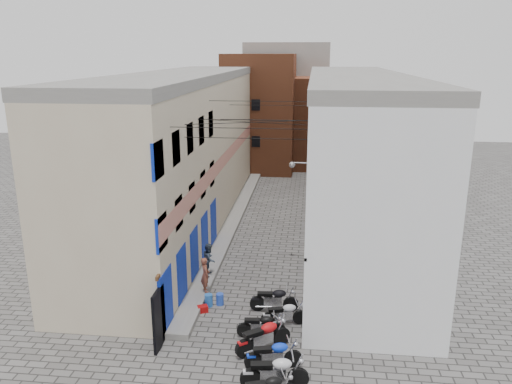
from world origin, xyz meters
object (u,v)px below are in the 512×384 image
at_px(motorcycle_b, 275,370).
at_px(water_jug_far, 220,299).
at_px(person_b, 209,259).
at_px(water_jug_near, 209,300).
at_px(red_crate, 203,309).
at_px(motorcycle_c, 273,353).
at_px(motorcycle_f, 284,313).
at_px(motorcycle_g, 274,298).
at_px(motorcycle_d, 263,335).
at_px(person_a, 205,275).
at_px(motorcycle_e, 261,324).

relative_size(motorcycle_b, water_jug_far, 4.42).
bearing_deg(person_b, water_jug_near, -167.88).
xyz_separation_m(water_jug_far, red_crate, (-0.59, -0.67, -0.12)).
relative_size(water_jug_near, red_crate, 1.27).
relative_size(motorcycle_b, red_crate, 5.28).
xyz_separation_m(motorcycle_c, motorcycle_f, (0.20, 2.76, -0.04)).
bearing_deg(motorcycle_f, motorcycle_b, -15.05).
bearing_deg(motorcycle_b, motorcycle_g, 176.64).
bearing_deg(water_jug_near, motorcycle_c, -52.50).
bearing_deg(motorcycle_b, red_crate, -151.56).
height_order(motorcycle_b, water_jug_far, motorcycle_b).
bearing_deg(water_jug_near, motorcycle_d, -49.03).
relative_size(water_jug_near, water_jug_far, 1.06).
bearing_deg(person_b, red_crate, -172.42).
xyz_separation_m(person_a, water_jug_near, (0.30, -0.82, -0.76)).
distance_m(motorcycle_b, person_b, 8.19).
bearing_deg(motorcycle_f, person_b, -148.47).
height_order(motorcycle_g, person_b, person_b).
height_order(motorcycle_d, person_a, person_a).
relative_size(motorcycle_b, motorcycle_f, 1.19).
xyz_separation_m(motorcycle_b, water_jug_near, (-3.11, 4.89, -0.37)).
bearing_deg(motorcycle_d, water_jug_far, 177.42).
relative_size(motorcycle_c, person_a, 1.27).
relative_size(motorcycle_g, person_b, 1.30).
height_order(water_jug_near, water_jug_far, water_jug_near).
relative_size(motorcycle_e, water_jug_near, 3.46).
xyz_separation_m(motorcycle_b, red_crate, (-3.25, 4.40, -0.50)).
distance_m(motorcycle_g, red_crate, 2.92).
bearing_deg(motorcycle_b, motorcycle_f, 170.69).
height_order(motorcycle_c, person_a, person_a).
bearing_deg(person_a, water_jug_near, 173.90).
xyz_separation_m(motorcycle_d, water_jug_near, (-2.56, 2.95, -0.37)).
bearing_deg(person_b, motorcycle_e, -146.31).
bearing_deg(person_a, motorcycle_f, -145.49).
height_order(person_b, water_jug_far, person_b).
height_order(motorcycle_e, motorcycle_g, motorcycle_g).
xyz_separation_m(motorcycle_f, motorcycle_g, (-0.48, 1.06, 0.04)).
bearing_deg(person_a, person_b, -20.47).
bearing_deg(person_b, motorcycle_b, -152.64).
relative_size(motorcycle_b, water_jug_near, 4.16).
bearing_deg(motorcycle_g, person_b, -133.13).
height_order(motorcycle_b, water_jug_near, motorcycle_b).
relative_size(motorcycle_e, person_b, 1.19).
xyz_separation_m(motorcycle_c, water_jug_far, (-2.56, 4.08, -0.32)).
height_order(person_a, person_b, person_a).
height_order(motorcycle_b, person_a, person_a).
height_order(water_jug_far, red_crate, water_jug_far).
xyz_separation_m(motorcycle_e, water_jug_far, (-1.96, 2.26, -0.28)).
relative_size(motorcycle_b, person_a, 1.41).
xyz_separation_m(motorcycle_b, motorcycle_g, (-0.40, 4.81, -0.06)).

